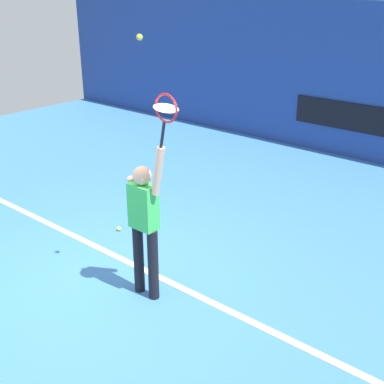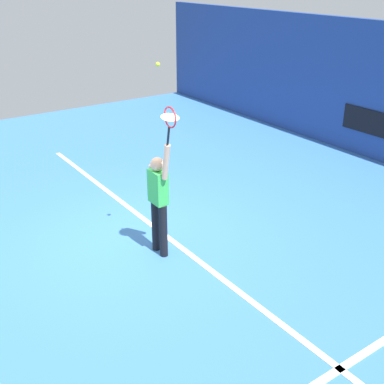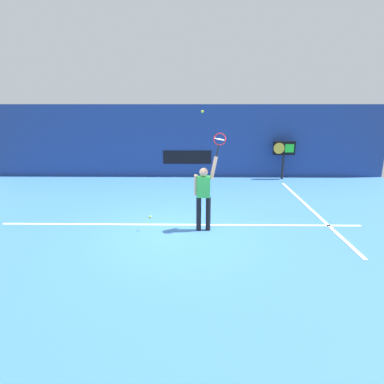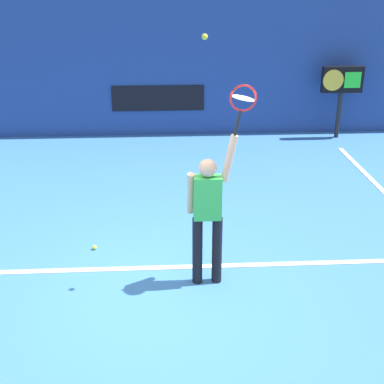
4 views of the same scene
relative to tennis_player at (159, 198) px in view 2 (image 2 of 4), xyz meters
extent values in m
plane|color=#3870B2|center=(-0.63, -0.19, -1.01)|extent=(18.00, 18.00, 0.00)
cube|color=black|center=(-0.63, 6.64, -0.10)|extent=(2.20, 0.03, 0.60)
cube|color=white|center=(-0.63, 0.36, -1.01)|extent=(10.00, 0.10, 0.01)
cylinder|color=black|center=(-0.12, 0.00, -0.55)|extent=(0.13, 0.13, 0.92)
cylinder|color=black|center=(0.13, 0.00, -0.55)|extent=(0.13, 0.13, 0.92)
cube|color=green|center=(0.00, 0.00, 0.18)|extent=(0.34, 0.20, 0.55)
sphere|color=#D8A884|center=(0.00, 0.00, 0.57)|extent=(0.22, 0.22, 0.22)
cylinder|color=#D8A884|center=(0.25, 0.00, 0.68)|extent=(0.20, 0.09, 0.59)
cylinder|color=#D8A884|center=(-0.20, 0.08, 0.21)|extent=(0.09, 0.23, 0.58)
cylinder|color=black|center=(0.33, 0.00, 1.12)|extent=(0.09, 0.03, 0.30)
torus|color=red|center=(0.39, 0.00, 1.41)|extent=(0.37, 0.02, 0.37)
cylinder|color=silver|center=(0.39, 0.00, 1.41)|extent=(0.26, 0.27, 0.05)
sphere|color=#CCE033|center=(-0.05, 0.08, 2.07)|extent=(0.07, 0.07, 0.07)
sphere|color=#CCE033|center=(-1.56, 0.94, -0.98)|extent=(0.07, 0.07, 0.07)
camera|label=1|loc=(3.94, -3.75, 2.62)|focal=47.75mm
camera|label=2|loc=(6.09, -3.60, 3.32)|focal=45.81mm
camera|label=3|loc=(-0.18, -8.09, 2.24)|focal=30.24mm
camera|label=4|loc=(-0.53, -5.89, 2.76)|focal=49.46mm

